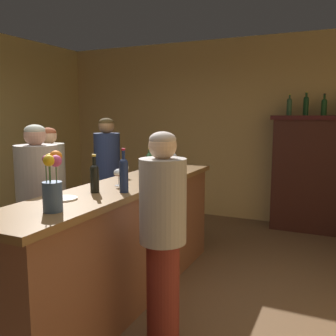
{
  "coord_description": "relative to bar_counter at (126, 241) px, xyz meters",
  "views": [
    {
      "loc": [
        1.9,
        -2.37,
        1.66
      ],
      "look_at": [
        0.48,
        0.68,
        1.18
      ],
      "focal_mm": 39.61,
      "sensor_mm": 36.0,
      "label": 1
    }
  ],
  "objects": [
    {
      "name": "flower_arrangement",
      "position": [
        0.09,
        -0.99,
        0.71
      ],
      "size": [
        0.13,
        0.16,
        0.38
      ],
      "color": "#364B6F",
      "rests_on": "bar_counter"
    },
    {
      "name": "wine_bottle_pinot",
      "position": [
        -0.1,
        0.91,
        0.66
      ],
      "size": [
        0.07,
        0.07,
        0.31
      ],
      "color": "#234F28",
      "rests_on": "bar_counter"
    },
    {
      "name": "wine_glass_front",
      "position": [
        0.0,
        -0.1,
        0.63
      ],
      "size": [
        0.08,
        0.08,
        0.15
      ],
      "color": "white",
      "rests_on": "bar_counter"
    },
    {
      "name": "wine_glass_rear",
      "position": [
        -0.08,
        1.25,
        0.63
      ],
      "size": [
        0.07,
        0.07,
        0.14
      ],
      "color": "white",
      "rests_on": "bar_counter"
    },
    {
      "name": "display_bottle_midleft",
      "position": [
        1.24,
        2.82,
        1.27
      ],
      "size": [
        0.07,
        0.07,
        0.33
      ],
      "color": "#14361B",
      "rests_on": "display_cabinet"
    },
    {
      "name": "display_bottle_left",
      "position": [
        1.01,
        2.82,
        1.25
      ],
      "size": [
        0.07,
        0.07,
        0.3
      ],
      "color": "#2C4D32",
      "rests_on": "display_cabinet"
    },
    {
      "name": "display_cabinet",
      "position": [
        1.35,
        2.82,
        0.33
      ],
      "size": [
        1.11,
        0.39,
        1.65
      ],
      "color": "#3B1B14",
      "rests_on": "ground"
    },
    {
      "name": "wine_bottle_syrah",
      "position": [
        -0.02,
        -0.41,
        0.65
      ],
      "size": [
        0.07,
        0.07,
        0.3
      ],
      "color": "black",
      "rests_on": "bar_counter"
    },
    {
      "name": "wine_glass_mid",
      "position": [
        -0.16,
        0.27,
        0.62
      ],
      "size": [
        0.07,
        0.07,
        0.13
      ],
      "color": "white",
      "rests_on": "bar_counter"
    },
    {
      "name": "patron_in_grey",
      "position": [
        -1.24,
        0.42,
        0.3
      ],
      "size": [
        0.34,
        0.34,
        1.52
      ],
      "rotation": [
        0.0,
        0.0,
        -0.4
      ],
      "color": "#9D9E7F",
      "rests_on": "ground"
    },
    {
      "name": "patron_redhead",
      "position": [
        -0.7,
        -0.32,
        0.33
      ],
      "size": [
        0.37,
        0.37,
        1.58
      ],
      "rotation": [
        0.0,
        0.0,
        0.39
      ],
      "color": "#34292D",
      "rests_on": "ground"
    },
    {
      "name": "wine_bottle_rose",
      "position": [
        0.19,
        -0.31,
        0.68
      ],
      "size": [
        0.07,
        0.07,
        0.35
      ],
      "color": "#18223F",
      "rests_on": "bar_counter"
    },
    {
      "name": "floor",
      "position": [
        -0.21,
        -0.37,
        -0.54
      ],
      "size": [
        8.88,
        8.88,
        0.0
      ],
      "primitive_type": "plane",
      "color": "brown",
      "rests_on": "ground"
    },
    {
      "name": "bar_counter",
      "position": [
        0.0,
        0.0,
        0.0
      ],
      "size": [
        0.59,
        2.9,
        1.06
      ],
      "color": "brown",
      "rests_on": "ground"
    },
    {
      "name": "wine_bottle_chardonnay",
      "position": [
        -0.04,
        0.56,
        0.65
      ],
      "size": [
        0.07,
        0.07,
        0.27
      ],
      "color": "#28512D",
      "rests_on": "bar_counter"
    },
    {
      "name": "display_bottle_center",
      "position": [
        1.47,
        2.82,
        1.25
      ],
      "size": [
        0.08,
        0.08,
        0.3
      ],
      "color": "#163D1C",
      "rests_on": "display_cabinet"
    },
    {
      "name": "bartender",
      "position": [
        0.61,
        -0.5,
        0.32
      ],
      "size": [
        0.33,
        0.33,
        1.55
      ],
      "rotation": [
        0.0,
        0.0,
        3.33
      ],
      "color": "maroon",
      "rests_on": "ground"
    },
    {
      "name": "cheese_plate",
      "position": [
        -0.08,
        -0.7,
        0.53
      ],
      "size": [
        0.2,
        0.2,
        0.01
      ],
      "primitive_type": "cylinder",
      "color": "white",
      "rests_on": "bar_counter"
    },
    {
      "name": "patron_in_navy",
      "position": [
        -0.96,
        1.15,
        0.36
      ],
      "size": [
        0.33,
        0.33,
        1.62
      ],
      "rotation": [
        0.0,
        0.0,
        -1.08
      ],
      "color": "gray",
      "rests_on": "ground"
    },
    {
      "name": "wall_back",
      "position": [
        -0.21,
        3.11,
        0.88
      ],
      "size": [
        5.44,
        0.12,
        2.84
      ],
      "primitive_type": "cube",
      "color": "tan",
      "rests_on": "ground"
    }
  ]
}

